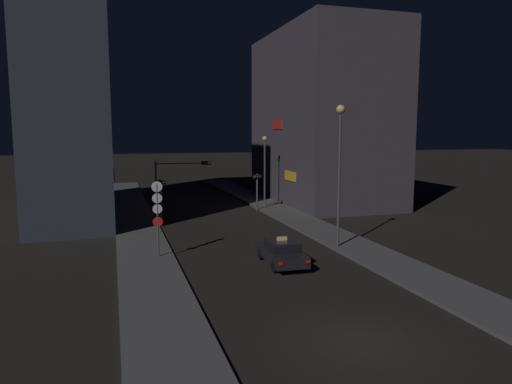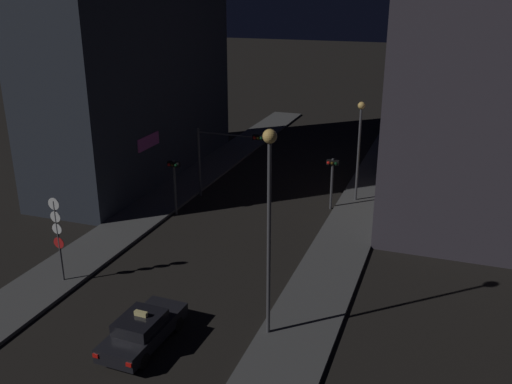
{
  "view_description": "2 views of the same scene",
  "coord_description": "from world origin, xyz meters",
  "px_view_note": "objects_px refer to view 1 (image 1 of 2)",
  "views": [
    {
      "loc": [
        -8.16,
        -13.95,
        7.41
      ],
      "look_at": [
        1.44,
        17.51,
        3.18
      ],
      "focal_mm": 32.95,
      "sensor_mm": 36.0,
      "label": 1
    },
    {
      "loc": [
        11.73,
        -7.05,
        14.05
      ],
      "look_at": [
        1.72,
        21.02,
        3.14
      ],
      "focal_mm": 39.47,
      "sensor_mm": 36.0,
      "label": 2
    }
  ],
  "objects_px": {
    "traffic_light_overhead": "(179,175)",
    "street_lamp_near_block": "(340,149)",
    "taxi": "(282,252)",
    "street_lamp_far_block": "(265,159)",
    "traffic_light_right_kerb": "(257,184)",
    "sign_pole_left": "(158,212)",
    "traffic_light_left_kerb": "(161,193)"
  },
  "relations": [
    {
      "from": "taxi",
      "to": "street_lamp_far_block",
      "type": "height_order",
      "value": "street_lamp_far_block"
    },
    {
      "from": "traffic_light_right_kerb",
      "to": "street_lamp_far_block",
      "type": "relative_size",
      "value": 0.51
    },
    {
      "from": "taxi",
      "to": "street_lamp_near_block",
      "type": "xyz_separation_m",
      "value": [
        4.67,
        2.37,
        5.58
      ]
    },
    {
      "from": "traffic_light_right_kerb",
      "to": "street_lamp_far_block",
      "type": "distance_m",
      "value": 3.2
    },
    {
      "from": "taxi",
      "to": "street_lamp_far_block",
      "type": "bearing_deg",
      "value": 74.65
    },
    {
      "from": "traffic_light_left_kerb",
      "to": "street_lamp_near_block",
      "type": "distance_m",
      "value": 15.21
    },
    {
      "from": "traffic_light_right_kerb",
      "to": "traffic_light_overhead",
      "type": "bearing_deg",
      "value": -175.32
    },
    {
      "from": "traffic_light_overhead",
      "to": "street_lamp_near_block",
      "type": "relative_size",
      "value": 0.55
    },
    {
      "from": "taxi",
      "to": "street_lamp_far_block",
      "type": "relative_size",
      "value": 0.66
    },
    {
      "from": "traffic_light_overhead",
      "to": "sign_pole_left",
      "type": "height_order",
      "value": "traffic_light_overhead"
    },
    {
      "from": "traffic_light_left_kerb",
      "to": "sign_pole_left",
      "type": "xyz_separation_m",
      "value": [
        -1.14,
        -10.02,
        0.14
      ]
    },
    {
      "from": "traffic_light_overhead",
      "to": "sign_pole_left",
      "type": "bearing_deg",
      "value": -102.67
    },
    {
      "from": "sign_pole_left",
      "to": "street_lamp_near_block",
      "type": "relative_size",
      "value": 0.5
    },
    {
      "from": "taxi",
      "to": "street_lamp_near_block",
      "type": "relative_size",
      "value": 0.51
    },
    {
      "from": "traffic_light_left_kerb",
      "to": "street_lamp_far_block",
      "type": "distance_m",
      "value": 12.52
    },
    {
      "from": "taxi",
      "to": "street_lamp_near_block",
      "type": "distance_m",
      "value": 7.65
    },
    {
      "from": "traffic_light_overhead",
      "to": "street_lamp_near_block",
      "type": "distance_m",
      "value": 16.9
    },
    {
      "from": "taxi",
      "to": "sign_pole_left",
      "type": "xyz_separation_m",
      "value": [
        -6.46,
        3.22,
        2.06
      ]
    },
    {
      "from": "street_lamp_far_block",
      "to": "street_lamp_near_block",
      "type": "bearing_deg",
      "value": -92.25
    },
    {
      "from": "traffic_light_overhead",
      "to": "street_lamp_near_block",
      "type": "bearing_deg",
      "value": -61.21
    },
    {
      "from": "sign_pole_left",
      "to": "street_lamp_near_block",
      "type": "height_order",
      "value": "street_lamp_near_block"
    },
    {
      "from": "traffic_light_right_kerb",
      "to": "street_lamp_near_block",
      "type": "distance_m",
      "value": 15.7
    },
    {
      "from": "taxi",
      "to": "traffic_light_right_kerb",
      "type": "xyz_separation_m",
      "value": [
        4.0,
        17.59,
        1.8
      ]
    },
    {
      "from": "traffic_light_right_kerb",
      "to": "taxi",
      "type": "bearing_deg",
      "value": -102.8
    },
    {
      "from": "taxi",
      "to": "sign_pole_left",
      "type": "bearing_deg",
      "value": 153.52
    },
    {
      "from": "taxi",
      "to": "traffic_light_left_kerb",
      "type": "height_order",
      "value": "traffic_light_left_kerb"
    },
    {
      "from": "traffic_light_right_kerb",
      "to": "street_lamp_near_block",
      "type": "bearing_deg",
      "value": -87.48
    },
    {
      "from": "traffic_light_overhead",
      "to": "taxi",
      "type": "bearing_deg",
      "value": -78.78
    },
    {
      "from": "traffic_light_right_kerb",
      "to": "sign_pole_left",
      "type": "distance_m",
      "value": 17.78
    },
    {
      "from": "taxi",
      "to": "sign_pole_left",
      "type": "distance_m",
      "value": 7.51
    },
    {
      "from": "traffic_light_overhead",
      "to": "street_lamp_far_block",
      "type": "distance_m",
      "value": 9.12
    },
    {
      "from": "street_lamp_far_block",
      "to": "traffic_light_overhead",
      "type": "bearing_deg",
      "value": -164.21
    }
  ]
}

